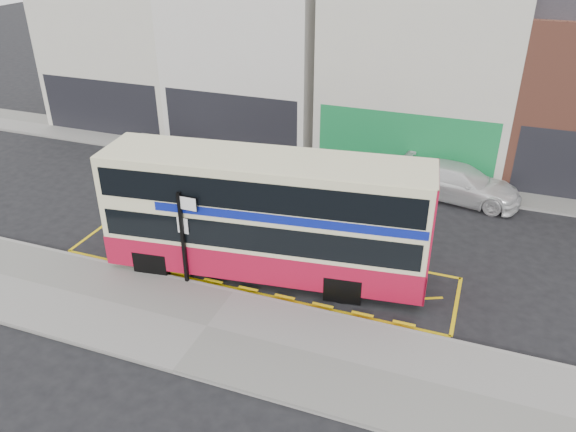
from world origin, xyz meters
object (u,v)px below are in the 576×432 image
at_px(car_silver, 153,148).
at_px(street_tree_left, 95,60).
at_px(bus_stop_post, 184,230).
at_px(car_grey, 344,177).
at_px(car_white, 459,183).
at_px(street_tree_right, 418,88).
at_px(double_decker_bus, 266,215).

xyz_separation_m(car_silver, street_tree_left, (-5.54, 3.46, 3.28)).
xyz_separation_m(bus_stop_post, car_grey, (3.01, 8.92, -1.42)).
bearing_deg(car_grey, car_silver, 99.67).
relative_size(car_white, street_tree_right, 0.90).
height_order(car_silver, street_tree_right, street_tree_right).
bearing_deg(car_white, street_tree_right, 51.59).
bearing_deg(car_grey, street_tree_right, -20.80).
bearing_deg(street_tree_right, car_silver, -163.37).
height_order(car_silver, street_tree_left, street_tree_left).
bearing_deg(street_tree_left, car_white, -7.00).
xyz_separation_m(double_decker_bus, street_tree_right, (3.13, 11.13, 1.74)).
relative_size(double_decker_bus, bus_stop_post, 3.33).
bearing_deg(double_decker_bus, car_silver, 134.34).
bearing_deg(bus_stop_post, car_grey, 72.14).
bearing_deg(street_tree_left, bus_stop_post, -44.74).
distance_m(car_silver, street_tree_left, 7.31).
height_order(double_decker_bus, car_white, double_decker_bus).
distance_m(bus_stop_post, car_grey, 9.52).
bearing_deg(car_silver, bus_stop_post, -138.27).
bearing_deg(car_white, car_grey, 111.18).
height_order(double_decker_bus, street_tree_right, street_tree_right).
distance_m(car_silver, car_white, 15.04).
bearing_deg(bus_stop_post, car_silver, 128.86).
bearing_deg(double_decker_bus, street_tree_left, 136.64).
bearing_deg(car_grey, car_white, -67.19).
relative_size(bus_stop_post, street_tree_right, 0.57).
relative_size(bus_stop_post, street_tree_left, 0.57).
distance_m(street_tree_left, street_tree_right, 17.98).
height_order(car_grey, street_tree_left, street_tree_left).
relative_size(car_grey, street_tree_right, 0.74).
xyz_separation_m(double_decker_bus, street_tree_left, (-14.85, 10.87, 1.69)).
relative_size(double_decker_bus, street_tree_left, 1.91).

